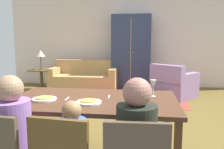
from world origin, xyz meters
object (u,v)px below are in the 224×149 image
at_px(wine_glass, 153,85).
at_px(armoire, 131,52).
at_px(table_lamp, 40,54).
at_px(handbag, 152,96).
at_px(side_table, 41,77).
at_px(armchair, 173,85).
at_px(person_man, 16,147).
at_px(plate_near_man, 44,99).
at_px(couch, 84,79).
at_px(plate_near_child, 89,102).
at_px(dining_table, 93,105).

height_order(wine_glass, armoire, armoire).
relative_size(table_lamp, handbag, 1.69).
xyz_separation_m(armoire, handbag, (0.57, -1.56, -0.92)).
bearing_deg(side_table, armchair, -7.10).
xyz_separation_m(person_man, table_lamp, (-1.81, 4.50, 0.50)).
height_order(plate_near_man, armoire, armoire).
height_order(couch, side_table, couch).
xyz_separation_m(plate_near_child, wine_glass, (0.64, 0.36, 0.12)).
relative_size(dining_table, couch, 0.95).
xyz_separation_m(person_man, handbag, (1.22, 3.60, -0.38)).
xyz_separation_m(armoire, table_lamp, (-2.46, -0.66, -0.04)).
relative_size(armchair, table_lamp, 2.23).
xyz_separation_m(plate_near_man, couch, (-0.64, 4.17, -0.47)).
distance_m(dining_table, wine_glass, 0.69).
height_order(plate_near_child, handbag, plate_near_child).
xyz_separation_m(wine_glass, armchair, (0.62, 3.17, -0.57)).
xyz_separation_m(wine_glass, person_man, (-1.12, -0.88, -0.38)).
bearing_deg(armoire, side_table, -165.02).
relative_size(dining_table, wine_glass, 9.50).
bearing_deg(table_lamp, plate_near_man, -65.24).
bearing_deg(plate_near_child, side_table, 119.96).
bearing_deg(armchair, wine_glass, -100.98).
relative_size(wine_glass, table_lamp, 0.34).
xyz_separation_m(couch, side_table, (-1.16, -0.26, 0.07)).
distance_m(plate_near_child, person_man, 0.76).
height_order(armchair, armoire, armoire).
distance_m(armoire, side_table, 2.64).
distance_m(dining_table, couch, 4.23).
distance_m(armoire, table_lamp, 2.55).
height_order(table_lamp, handbag, table_lamp).
bearing_deg(person_man, table_lamp, 111.91).
height_order(dining_table, person_man, person_man).
relative_size(dining_table, table_lamp, 3.27).
xyz_separation_m(plate_near_man, plate_near_child, (0.49, -0.06, 0.00)).
bearing_deg(handbag, plate_near_man, -112.07).
bearing_deg(wine_glass, table_lamp, 129.00).
height_order(plate_near_child, wine_glass, wine_glass).
relative_size(armoire, table_lamp, 3.89).
relative_size(plate_near_child, wine_glass, 1.34).
bearing_deg(side_table, wine_glass, -51.00).
relative_size(couch, armoire, 0.88).
height_order(couch, armchair, same).
distance_m(person_man, handbag, 3.82).
distance_m(plate_near_man, plate_near_child, 0.49).
bearing_deg(side_table, person_man, -68.09).
bearing_deg(wine_glass, armchair, 79.02).
bearing_deg(wine_glass, couch, 114.48).
distance_m(dining_table, person_man, 0.87).
height_order(dining_table, wine_glass, wine_glass).
bearing_deg(table_lamp, handbag, -16.55).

